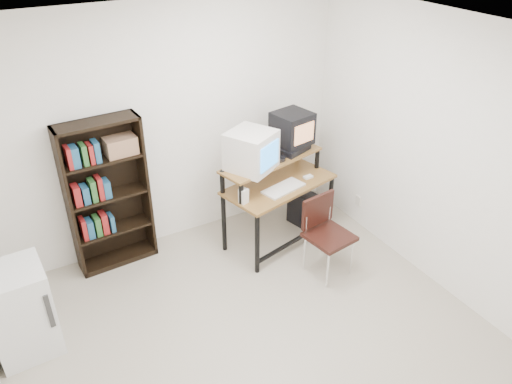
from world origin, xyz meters
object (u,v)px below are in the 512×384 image
crt_tv (292,128)px  crt_monitor (251,151)px  school_chair (325,228)px  bookshelf (107,192)px  pc_tower (307,210)px  computer_desk (278,186)px  mini_fridge (21,311)px

crt_tv → crt_monitor: bearing=-174.4°
school_chair → bookshelf: 2.22m
crt_monitor → bookshelf: size_ratio=0.36×
crt_monitor → pc_tower: 1.23m
computer_desk → crt_monitor: crt_monitor is taller
computer_desk → pc_tower: bearing=-5.8°
pc_tower → bookshelf: size_ratio=0.28×
computer_desk → bookshelf: size_ratio=0.83×
crt_monitor → mini_fridge: 2.53m
crt_tv → pc_tower: bearing=-55.8°
crt_tv → school_chair: size_ratio=0.52×
school_chair → pc_tower: bearing=59.4°
school_chair → mini_fridge: school_chair is taller
crt_tv → bookshelf: (-1.99, 0.31, -0.40)m
pc_tower → crt_monitor: bearing=168.8°
crt_monitor → crt_tv: (0.61, 0.18, 0.05)m
crt_tv → bookshelf: size_ratio=0.27×
crt_tv → mini_fridge: (-2.99, -0.54, -0.81)m
bookshelf → mini_fridge: 1.38m
pc_tower → school_chair: school_chair is taller
pc_tower → mini_fridge: 3.17m
pc_tower → computer_desk: bearing=174.0°
crt_monitor → pc_tower: (0.76, 0.03, -0.96)m
computer_desk → pc_tower: size_ratio=2.94×
computer_desk → school_chair: size_ratio=1.58×
computer_desk → crt_tv: (0.30, 0.21, 0.54)m
computer_desk → crt_tv: 0.65m
pc_tower → mini_fridge: mini_fridge is taller
school_chair → bookshelf: bookshelf is taller
pc_tower → school_chair: (-0.31, -0.76, 0.31)m
crt_monitor → mini_fridge: crt_monitor is taller
crt_monitor → mini_fridge: size_ratio=0.70×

